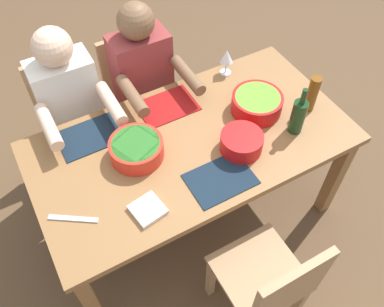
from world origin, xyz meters
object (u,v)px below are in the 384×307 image
at_px(chair_near_center, 137,89).
at_px(wine_glass, 227,57).
at_px(serving_bowl_fruit, 242,142).
at_px(beer_bottle, 312,94).
at_px(chair_far_center, 271,284).
at_px(diner_near_right, 73,108).
at_px(napkin_stack, 148,209).
at_px(diner_near_center, 146,81).
at_px(serving_bowl_salad, 257,103).
at_px(serving_bowl_greens, 136,148).
at_px(dining_table, 192,151).
at_px(chair_near_right, 71,113).
at_px(wine_bottle, 298,116).

xyz_separation_m(chair_near_center, wine_glass, (-0.44, 0.40, 0.37)).
xyz_separation_m(serving_bowl_fruit, beer_bottle, (-0.49, -0.06, 0.05)).
distance_m(chair_far_center, chair_near_center, 1.54).
height_order(diner_near_right, napkin_stack, diner_near_right).
distance_m(diner_near_center, serving_bowl_salad, 0.71).
relative_size(serving_bowl_greens, serving_bowl_salad, 0.98).
height_order(chair_far_center, serving_bowl_greens, chair_far_center).
bearing_deg(beer_bottle, chair_near_center, -52.12).
bearing_deg(diner_near_center, dining_table, 90.00).
xyz_separation_m(chair_near_center, serving_bowl_salad, (-0.42, 0.75, 0.32)).
distance_m(dining_table, diner_near_center, 0.59).
bearing_deg(beer_bottle, diner_near_right, -31.22).
distance_m(chair_near_center, wine_glass, 0.70).
bearing_deg(wine_glass, beer_bottle, 116.70).
distance_m(serving_bowl_salad, napkin_stack, 0.86).
xyz_separation_m(serving_bowl_salad, wine_glass, (-0.02, -0.35, 0.06)).
distance_m(serving_bowl_greens, wine_glass, 0.80).
bearing_deg(dining_table, chair_near_center, -90.00).
height_order(chair_near_center, serving_bowl_fruit, chair_near_center).
xyz_separation_m(chair_near_right, wine_bottle, (-0.98, 0.97, 0.37)).
xyz_separation_m(chair_near_center, serving_bowl_fruit, (-0.19, 0.94, 0.31)).
bearing_deg(serving_bowl_fruit, diner_near_right, -49.04).
relative_size(chair_near_right, serving_bowl_fruit, 3.88).
xyz_separation_m(dining_table, chair_near_right, (0.46, -0.77, -0.17)).
bearing_deg(wine_bottle, serving_bowl_salad, -66.27).
height_order(wine_bottle, napkin_stack, wine_bottle).
relative_size(chair_near_center, serving_bowl_salad, 3.03).
relative_size(chair_far_center, serving_bowl_greens, 3.10).
xyz_separation_m(dining_table, wine_bottle, (-0.52, 0.20, 0.20)).
xyz_separation_m(serving_bowl_salad, wine_bottle, (-0.10, 0.22, 0.05)).
relative_size(chair_far_center, wine_bottle, 2.93).
height_order(chair_far_center, serving_bowl_fruit, chair_far_center).
distance_m(serving_bowl_greens, serving_bowl_fruit, 0.53).
height_order(chair_far_center, wine_glass, wine_glass).
height_order(serving_bowl_fruit, napkin_stack, serving_bowl_fruit).
bearing_deg(wine_bottle, diner_near_center, -56.76).
relative_size(dining_table, chair_near_right, 1.98).
xyz_separation_m(chair_far_center, serving_bowl_fruit, (-0.19, -0.60, 0.31)).
bearing_deg(dining_table, wine_glass, -139.77).
height_order(diner_near_center, serving_bowl_greens, diner_near_center).
height_order(chair_near_right, diner_near_right, diner_near_right).
relative_size(chair_far_center, chair_near_center, 1.00).
xyz_separation_m(diner_near_center, diner_near_right, (0.46, 0.00, 0.00)).
bearing_deg(chair_far_center, wine_glass, -111.12).
distance_m(diner_near_right, serving_bowl_greens, 0.57).
distance_m(diner_near_right, serving_bowl_salad, 1.05).
bearing_deg(chair_near_right, diner_near_center, 158.37).
bearing_deg(napkin_stack, wine_bottle, -175.51).
distance_m(diner_near_right, beer_bottle, 1.35).
distance_m(chair_far_center, beer_bottle, 1.02).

